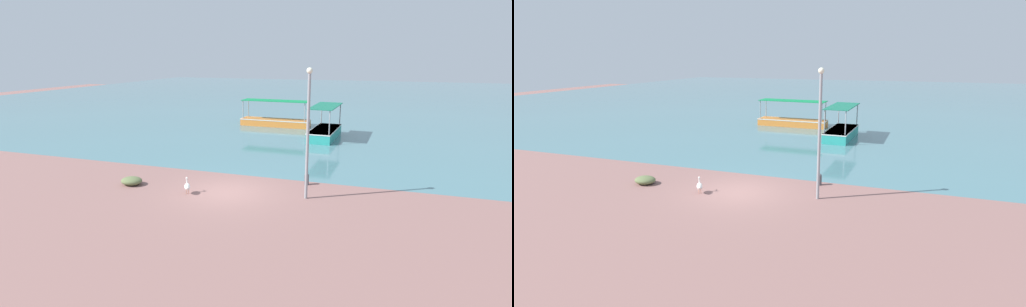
# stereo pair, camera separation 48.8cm
# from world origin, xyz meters

# --- Properties ---
(ground) EXTENTS (120.00, 120.00, 0.00)m
(ground) POSITION_xyz_m (0.00, 0.00, 0.00)
(ground) COLOR #865D58
(harbor_water) EXTENTS (110.00, 90.00, 0.00)m
(harbor_water) POSITION_xyz_m (0.00, 48.00, 0.00)
(harbor_water) COLOR slate
(harbor_water) RESTS_ON ground
(fishing_boat_outer) EXTENTS (2.12, 5.49, 2.64)m
(fishing_boat_outer) POSITION_xyz_m (2.40, 14.84, 0.55)
(fishing_boat_outer) COLOR teal
(fishing_boat_outer) RESTS_ON harbor_water
(fishing_boat_far_right) EXTENTS (6.61, 1.95, 2.44)m
(fishing_boat_far_right) POSITION_xyz_m (-3.00, 19.09, 0.50)
(fishing_boat_far_right) COLOR orange
(fishing_boat_far_right) RESTS_ON harbor_water
(pelican) EXTENTS (0.53, 0.73, 0.80)m
(pelican) POSITION_xyz_m (-1.77, -0.77, 0.38)
(pelican) COLOR #E0997A
(pelican) RESTS_ON ground
(lamp_post) EXTENTS (0.28, 0.28, 6.06)m
(lamp_post) POSITION_xyz_m (3.85, 0.43, 3.39)
(lamp_post) COLOR gray
(lamp_post) RESTS_ON ground
(mooring_bollard) EXTENTS (0.25, 0.25, 0.61)m
(mooring_bollard) POSITION_xyz_m (3.47, 2.47, 0.33)
(mooring_bollard) COLOR #47474C
(mooring_bollard) RESTS_ON ground
(net_pile) EXTENTS (1.12, 0.95, 0.42)m
(net_pile) POSITION_xyz_m (-5.19, -0.47, 0.21)
(net_pile) COLOR #5F6C42
(net_pile) RESTS_ON ground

